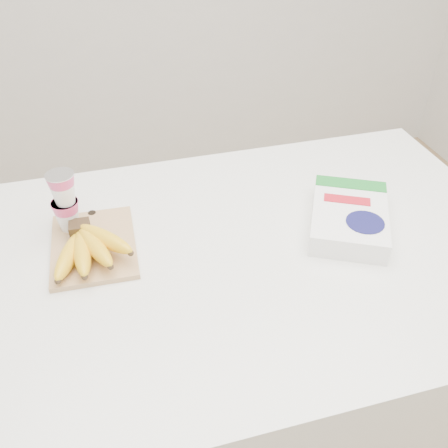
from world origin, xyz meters
The scene contains 6 objects.
room centered at (0.00, 0.00, 1.35)m, with size 4.00×4.00×4.00m.
table centered at (0.00, 0.00, 0.51)m, with size 1.36×0.91×1.02m, color white.
cutting_board centered at (-0.36, 0.10, 1.02)m, with size 0.19×0.27×0.01m, color tan.
bananas centered at (-0.37, 0.06, 1.06)m, with size 0.20×0.20×0.07m.
yogurt_stack centered at (-0.41, 0.18, 1.12)m, with size 0.07×0.07×0.16m.
cereal_box centered at (0.26, 0.01, 1.05)m, with size 0.28×0.32×0.06m.
Camera 1 is at (-0.30, -0.85, 1.80)m, focal length 40.00 mm.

